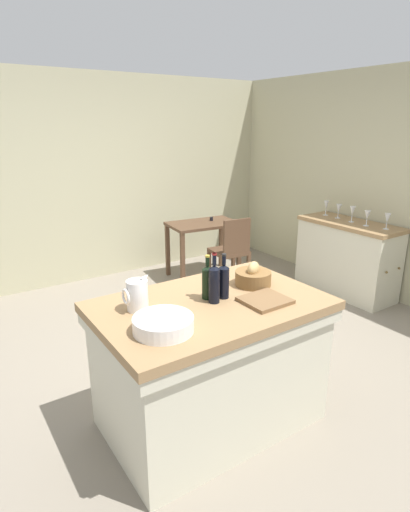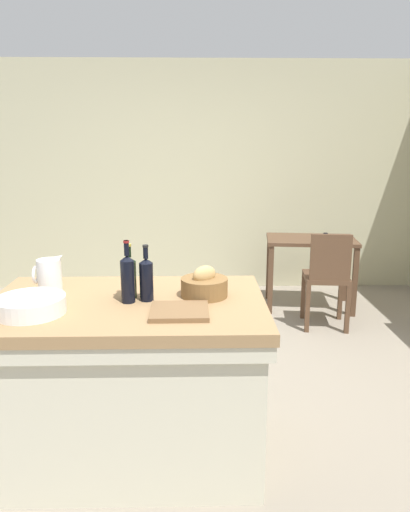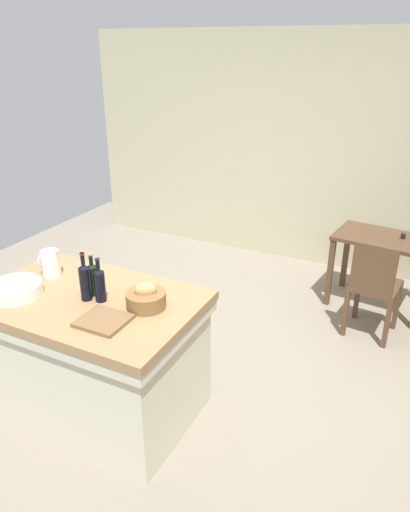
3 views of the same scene
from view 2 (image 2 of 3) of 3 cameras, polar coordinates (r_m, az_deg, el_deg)
The scene contains 12 objects.
ground_plane at distance 3.54m, azimuth -0.03°, elevation -15.78°, with size 6.76×6.76×0.00m, color gray.
wall_back at distance 5.70m, azimuth -0.63°, elevation 9.17°, with size 5.32×0.12×2.60m, color #B7B28E.
island_table at distance 2.76m, azimuth -8.88°, elevation -13.48°, with size 1.46×0.95×0.90m.
writing_desk at distance 5.14m, azimuth 12.32°, elevation 0.73°, with size 0.96×0.66×0.79m.
wooden_chair at distance 4.62m, azimuth 14.17°, elevation -2.31°, with size 0.44×0.44×0.92m.
pitcher at distance 2.80m, azimuth -17.84°, elevation -2.23°, with size 0.17×0.13×0.23m.
wash_bowl at distance 2.52m, azimuth -19.82°, elevation -5.47°, with size 0.34×0.34×0.08m, color white.
bread_basket at distance 2.62m, azimuth -0.08°, elevation -3.48°, with size 0.25×0.25×0.17m.
cutting_board at distance 2.38m, azimuth -3.02°, elevation -6.51°, with size 0.28×0.26×0.02m, color brown.
wine_bottle_dark at distance 2.55m, azimuth -6.91°, elevation -2.61°, with size 0.07×0.07×0.30m.
wine_bottle_amber at distance 2.61m, azimuth -8.86°, elevation -2.36°, with size 0.07×0.07×0.29m.
wine_bottle_green at distance 2.54m, azimuth -9.09°, elevation -2.52°, with size 0.07×0.07×0.33m.
Camera 2 is at (-0.07, -3.08, 1.73)m, focal length 34.03 mm.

